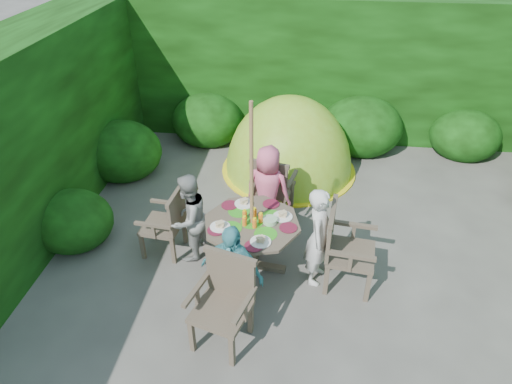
# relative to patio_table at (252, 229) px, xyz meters

# --- Properties ---
(ground) EXTENTS (60.00, 60.00, 0.00)m
(ground) POSITION_rel_patio_table_xyz_m (0.93, 0.01, -0.58)
(ground) COLOR #4C4944
(ground) RESTS_ON ground
(hedge_enclosure) EXTENTS (9.00, 9.00, 2.50)m
(hedge_enclosure) POSITION_rel_patio_table_xyz_m (0.93, 1.35, 0.67)
(hedge_enclosure) COLOR black
(hedge_enclosure) RESTS_ON ground
(patio_table) EXTENTS (1.33, 1.33, 0.82)m
(patio_table) POSITION_rel_patio_table_xyz_m (0.00, 0.00, 0.00)
(patio_table) COLOR #40362A
(patio_table) RESTS_ON ground
(parasol_pole) EXTENTS (0.05, 0.05, 2.20)m
(parasol_pole) POSITION_rel_patio_table_xyz_m (-0.00, -0.00, 0.52)
(parasol_pole) COLOR olive
(parasol_pole) RESTS_ON ground
(garden_chair_right) EXTENTS (0.61, 0.67, 1.01)m
(garden_chair_right) POSITION_rel_patio_table_xyz_m (1.08, -0.15, -0.04)
(garden_chair_right) COLOR #40362A
(garden_chair_right) RESTS_ON ground
(garden_chair_left) EXTENTS (0.52, 0.58, 0.89)m
(garden_chair_left) POSITION_rel_patio_table_xyz_m (-1.09, 0.15, -0.10)
(garden_chair_left) COLOR #40362A
(garden_chair_left) RESTS_ON ground
(garden_chair_back) EXTENTS (0.65, 0.60, 0.94)m
(garden_chair_back) POSITION_rel_patio_table_xyz_m (0.14, 1.09, -0.08)
(garden_chair_back) COLOR #40362A
(garden_chair_back) RESTS_ON ground
(garden_chair_front) EXTENTS (0.70, 0.65, 0.97)m
(garden_chair_front) POSITION_rel_patio_table_xyz_m (-0.14, -1.09, -0.06)
(garden_chair_front) COLOR #40362A
(garden_chair_front) RESTS_ON ground
(child_right) EXTENTS (0.38, 0.50, 1.26)m
(child_right) POSITION_rel_patio_table_xyz_m (0.79, -0.11, 0.05)
(child_right) COLOR silver
(child_right) RESTS_ON ground
(child_left) EXTENTS (0.64, 0.71, 1.18)m
(child_left) POSITION_rel_patio_table_xyz_m (-0.80, 0.11, 0.01)
(child_left) COLOR gray
(child_left) RESTS_ON ground
(child_back) EXTENTS (0.70, 0.54, 1.26)m
(child_back) POSITION_rel_patio_table_xyz_m (0.10, 0.79, 0.05)
(child_back) COLOR #DA5A7B
(child_back) RESTS_ON ground
(child_front) EXTENTS (0.77, 0.49, 1.22)m
(child_front) POSITION_rel_patio_table_xyz_m (-0.11, -0.79, 0.03)
(child_front) COLOR teal
(child_front) RESTS_ON ground
(dome_tent) EXTENTS (2.34, 2.34, 2.55)m
(dome_tent) POSITION_rel_patio_table_xyz_m (0.30, 2.40, -0.58)
(dome_tent) COLOR #91B022
(dome_tent) RESTS_ON ground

